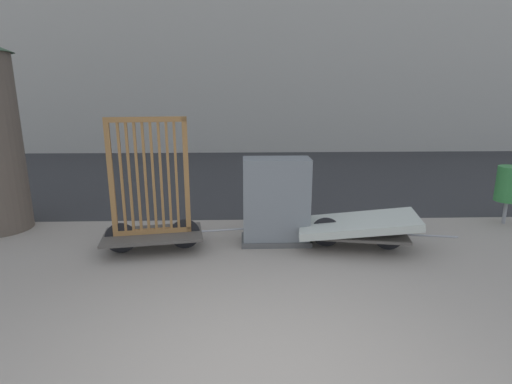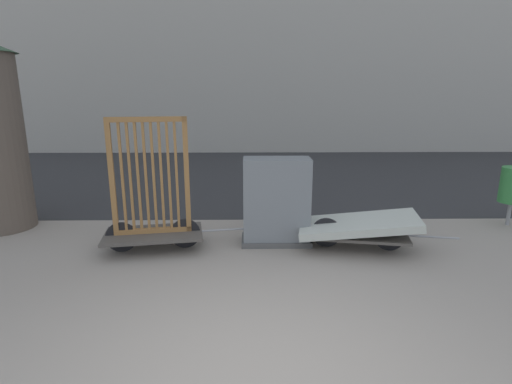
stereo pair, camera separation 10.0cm
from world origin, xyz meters
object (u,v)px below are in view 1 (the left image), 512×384
object	(u,v)px
bike_cart_with_bedframe	(152,209)
utility_cabinet	(276,204)
trash_bin	(509,184)
bike_cart_with_mattress	(358,226)

from	to	relation	value
bike_cart_with_bedframe	utility_cabinet	size ratio (longest dim) A/B	1.63
utility_cabinet	trash_bin	distance (m)	4.16
trash_bin	bike_cart_with_mattress	bearing A→B (deg)	-160.37
utility_cabinet	trash_bin	bearing A→B (deg)	10.86
bike_cart_with_mattress	bike_cart_with_bedframe	bearing A→B (deg)	-169.72
bike_cart_with_mattress	utility_cabinet	world-z (taller)	utility_cabinet
bike_cart_with_bedframe	utility_cabinet	bearing A→B (deg)	-1.24
bike_cart_with_bedframe	bike_cart_with_mattress	size ratio (longest dim) A/B	0.93
utility_cabinet	trash_bin	xyz separation A→B (m)	(4.08, 0.78, 0.09)
bike_cart_with_bedframe	trash_bin	bearing A→B (deg)	0.82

